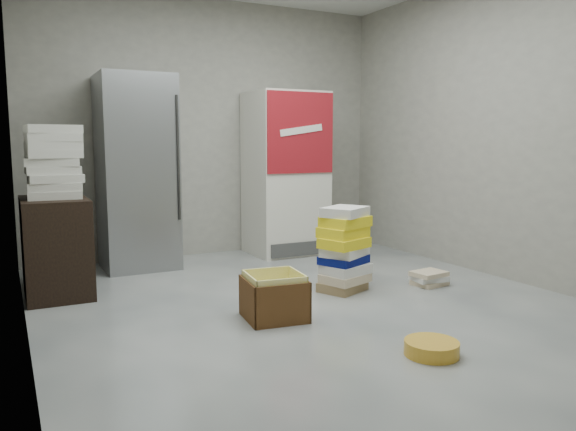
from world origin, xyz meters
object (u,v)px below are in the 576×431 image
Objects in this scene: coke_cooler at (286,173)px; cardboard_box at (274,300)px; wood_shelf at (56,246)px; phonebook_stack_main at (344,249)px; steel_fridge at (137,173)px.

coke_cooler reaches higher than cardboard_box.
wood_shelf is 1.76× the size of cardboard_box.
coke_cooler is 2.52× the size of phonebook_stack_main.
wood_shelf reaches higher than phonebook_stack_main.
wood_shelf is at bearing 139.98° from cardboard_box.
cardboard_box is (1.31, -1.41, -0.26)m from wood_shelf.
wood_shelf reaches higher than cardboard_box.
cardboard_box is (0.48, -2.14, -0.81)m from steel_fridge.
steel_fridge is at bearing 41.31° from wood_shelf.
wood_shelf is 1.94m from cardboard_box.
coke_cooler is 2.55m from cardboard_box.
wood_shelf is 1.12× the size of phonebook_stack_main.
steel_fridge is at bearing 109.70° from cardboard_box.
cardboard_box is at bearing -177.02° from phonebook_stack_main.
steel_fridge is at bearing 179.82° from coke_cooler.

